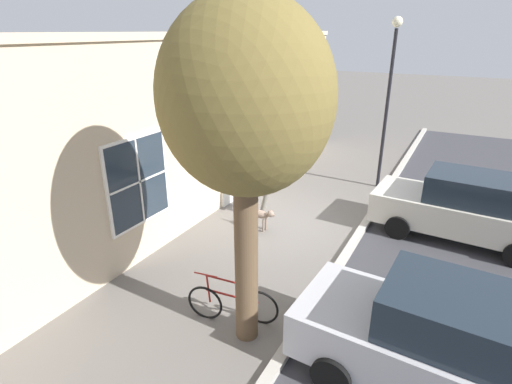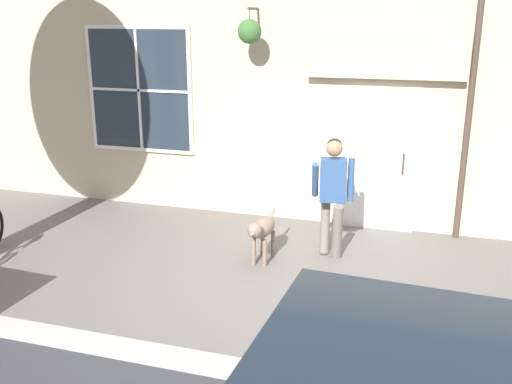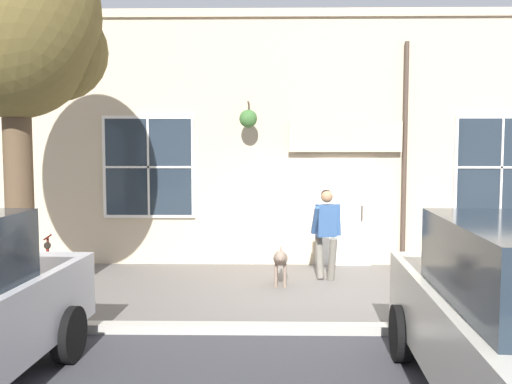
# 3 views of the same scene
# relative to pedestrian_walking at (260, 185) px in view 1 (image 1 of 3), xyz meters

# --- Properties ---
(ground_plane) EXTENTS (90.00, 90.00, 0.00)m
(ground_plane) POSITION_rel_pedestrian_walking_xyz_m (0.92, -0.30, -0.95)
(ground_plane) COLOR #66605B
(storefront_facade) EXTENTS (0.95, 18.00, 5.01)m
(storefront_facade) POSITION_rel_pedestrian_walking_xyz_m (-1.42, -0.28, 1.55)
(storefront_facade) COLOR #C6B293
(storefront_facade) RESTS_ON ground_plane
(pedestrian_walking) EXTENTS (0.57, 0.55, 1.61)m
(pedestrian_walking) POSITION_rel_pedestrian_walking_xyz_m (0.00, 0.00, 0.00)
(pedestrian_walking) COLOR #6B665B
(pedestrian_walking) RESTS_ON ground_plane
(dog_on_leash) EXTENTS (0.99, 0.27, 0.67)m
(dog_on_leash) POSITION_rel_pedestrian_walking_xyz_m (0.48, -0.82, -0.51)
(dog_on_leash) COLOR #7F6B5B
(dog_on_leash) RESTS_ON ground_plane
(street_tree_by_curb) EXTENTS (2.59, 2.34, 5.59)m
(street_tree_by_curb) POSITION_rel_pedestrian_walking_xyz_m (2.08, -4.44, 3.09)
(street_tree_by_curb) COLOR brown
(street_tree_by_curb) RESTS_ON ground_plane
(leaning_bicycle) EXTENTS (1.68, 0.52, 1.01)m
(leaning_bicycle) POSITION_rel_pedestrian_walking_xyz_m (1.70, -4.30, -0.57)
(leaning_bicycle) COLOR black
(leaning_bicycle) RESTS_ON ground_plane
(parked_car_nearest_curb) EXTENTS (4.39, 2.11, 1.75)m
(parked_car_nearest_curb) POSITION_rel_pedestrian_walking_xyz_m (5.27, -4.17, -0.07)
(parked_car_nearest_curb) COLOR #B7B7BC
(parked_car_nearest_curb) RESTS_ON ground_plane
(parked_car_mid_block) EXTENTS (4.39, 2.11, 1.75)m
(parked_car_mid_block) POSITION_rel_pedestrian_walking_xyz_m (5.25, 1.24, -0.07)
(parked_car_mid_block) COLOR beige
(parked_car_mid_block) RESTS_ON ground_plane
(street_lamp) EXTENTS (0.32, 0.32, 5.44)m
(street_lamp) POSITION_rel_pedestrian_walking_xyz_m (2.54, 4.00, 2.54)
(street_lamp) COLOR black
(street_lamp) RESTS_ON ground_plane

